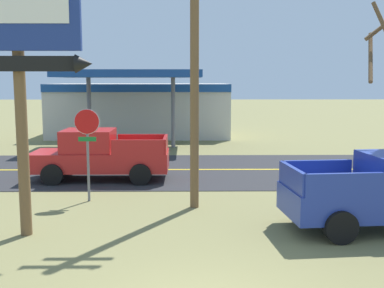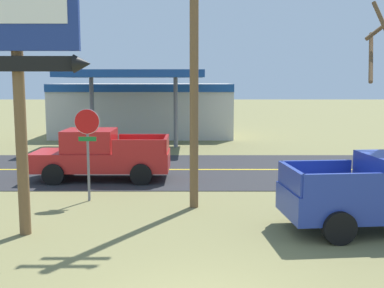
# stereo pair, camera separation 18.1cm
# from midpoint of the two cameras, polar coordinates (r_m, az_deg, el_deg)

# --- Properties ---
(road_asphalt) EXTENTS (140.00, 8.00, 0.02)m
(road_asphalt) POSITION_cam_midpoint_polar(r_m,az_deg,el_deg) (20.53, 0.25, -3.11)
(road_asphalt) COLOR #2B2B2D
(road_asphalt) RESTS_ON ground
(road_centre_line) EXTENTS (126.00, 0.20, 0.01)m
(road_centre_line) POSITION_cam_midpoint_polar(r_m,az_deg,el_deg) (20.53, 0.25, -3.07)
(road_centre_line) COLOR gold
(road_centre_line) RESTS_ON road_asphalt
(motel_sign) EXTENTS (3.34, 0.54, 6.63)m
(motel_sign) POSITION_cam_midpoint_polar(r_m,az_deg,el_deg) (12.15, -19.70, 11.05)
(motel_sign) COLOR brown
(motel_sign) RESTS_ON ground
(stop_sign) EXTENTS (0.80, 0.08, 2.95)m
(stop_sign) POSITION_cam_midpoint_polar(r_m,az_deg,el_deg) (15.33, -12.06, 0.69)
(stop_sign) COLOR slate
(stop_sign) RESTS_ON ground
(utility_pole) EXTENTS (1.63, 0.26, 8.93)m
(utility_pole) POSITION_cam_midpoint_polar(r_m,az_deg,el_deg) (14.15, 0.63, 11.27)
(utility_pole) COLOR brown
(utility_pole) RESTS_ON ground
(gas_station) EXTENTS (12.00, 11.50, 4.40)m
(gas_station) POSITION_cam_midpoint_polar(r_m,az_deg,el_deg) (33.14, -5.63, 4.31)
(gas_station) COLOR beige
(gas_station) RESTS_ON ground
(pickup_red_on_road) EXTENTS (5.20, 2.24, 1.96)m
(pickup_red_on_road) POSITION_cam_midpoint_polar(r_m,az_deg,el_deg) (18.72, -10.66, -1.32)
(pickup_red_on_road) COLOR red
(pickup_red_on_road) RESTS_ON ground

